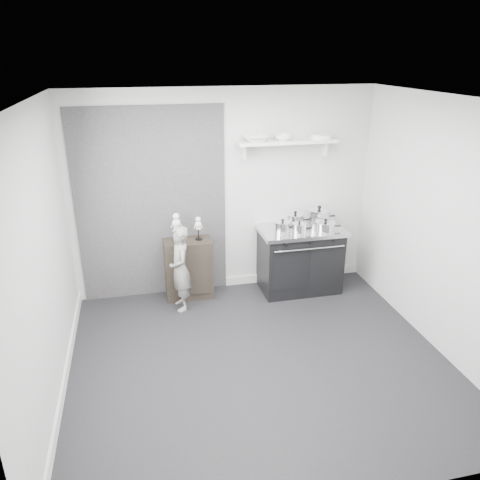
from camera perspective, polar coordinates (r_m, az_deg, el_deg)
name	(u,v)px	position (r m, az deg, el deg)	size (l,w,h in m)	color
ground	(258,360)	(5.21, 2.23, -14.40)	(4.00, 4.00, 0.00)	black
room_shell	(248,212)	(4.55, 0.96, 3.43)	(4.02, 3.62, 2.71)	beige
wall_shelf	(287,142)	(6.13, 5.76, 11.74)	(1.30, 0.26, 0.24)	white
stove	(300,259)	(6.46, 7.28, -2.27)	(1.12, 0.70, 0.90)	black
side_cabinet	(189,268)	(6.28, -6.29, -3.45)	(0.62, 0.36, 0.80)	black
child	(180,269)	(5.92, -7.31, -3.50)	(0.40, 0.27, 1.11)	gray
pot_front_left	(282,227)	(6.08, 5.20, 1.57)	(0.30, 0.22, 0.19)	white
pot_back_left	(295,220)	(6.35, 6.74, 2.46)	(0.33, 0.24, 0.21)	white
pot_back_right	(319,216)	(6.47, 9.59, 2.86)	(0.39, 0.30, 0.26)	white
pot_front_right	(325,226)	(6.22, 10.36, 1.65)	(0.35, 0.26, 0.17)	white
pot_front_center	(299,228)	(6.09, 7.22, 1.41)	(0.27, 0.18, 0.17)	white
skeleton_full	(176,225)	(6.03, -7.76, 1.80)	(0.12, 0.08, 0.44)	white
skeleton_torso	(198,227)	(6.07, -5.11, 1.64)	(0.10, 0.06, 0.36)	white
bowl_large	(256,138)	(5.99, 1.92, 12.31)	(0.34, 0.34, 0.08)	white
bowl_small	(283,138)	(6.09, 5.27, 12.33)	(0.22, 0.22, 0.07)	white
plate_stack	(321,136)	(6.27, 9.86, 12.34)	(0.27, 0.27, 0.06)	white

